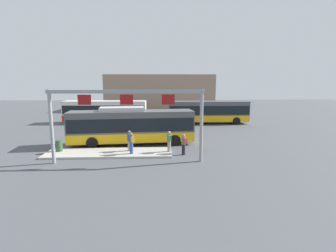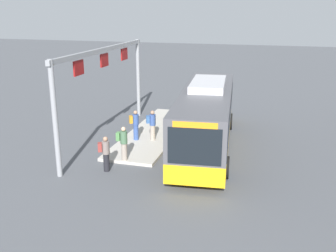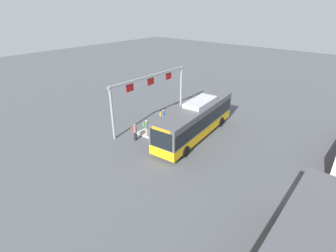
{
  "view_description": "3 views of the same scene",
  "coord_description": "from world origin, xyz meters",
  "px_view_note": "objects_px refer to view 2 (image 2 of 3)",
  "views": [
    {
      "loc": [
        2.31,
        -23.72,
        5.7
      ],
      "look_at": [
        3.29,
        -1.26,
        1.89
      ],
      "focal_mm": 27.84,
      "sensor_mm": 36.0,
      "label": 1
    },
    {
      "loc": [
        19.55,
        3.37,
        7.25
      ],
      "look_at": [
        1.44,
        -1.69,
        1.46
      ],
      "focal_mm": 41.55,
      "sensor_mm": 36.0,
      "label": 2
    },
    {
      "loc": [
        18.73,
        12.29,
        11.73
      ],
      "look_at": [
        2.52,
        -1.33,
        1.55
      ],
      "focal_mm": 27.18,
      "sensor_mm": 36.0,
      "label": 3
    }
  ],
  "objects_px": {
    "person_waiting_near": "(123,142)",
    "person_waiting_mid": "(152,124)",
    "bus_main": "(206,114)",
    "trash_bin": "(179,107)",
    "person_boarding": "(105,153)",
    "person_waiting_far": "(135,124)"
  },
  "relations": [
    {
      "from": "person_waiting_mid",
      "to": "trash_bin",
      "type": "xyz_separation_m",
      "value": [
        -5.7,
        0.11,
        -0.44
      ]
    },
    {
      "from": "person_waiting_near",
      "to": "person_waiting_far",
      "type": "height_order",
      "value": "same"
    },
    {
      "from": "trash_bin",
      "to": "bus_main",
      "type": "bearing_deg",
      "value": 27.09
    },
    {
      "from": "person_waiting_near",
      "to": "trash_bin",
      "type": "xyz_separation_m",
      "value": [
        -8.9,
        0.53,
        -0.44
      ]
    },
    {
      "from": "person_boarding",
      "to": "person_waiting_mid",
      "type": "xyz_separation_m",
      "value": [
        -4.34,
        0.84,
        0.16
      ]
    },
    {
      "from": "person_waiting_near",
      "to": "trash_bin",
      "type": "bearing_deg",
      "value": 82.27
    },
    {
      "from": "trash_bin",
      "to": "person_waiting_far",
      "type": "bearing_deg",
      "value": -9.67
    },
    {
      "from": "person_boarding",
      "to": "person_waiting_far",
      "type": "bearing_deg",
      "value": 66.72
    },
    {
      "from": "bus_main",
      "to": "person_waiting_near",
      "type": "xyz_separation_m",
      "value": [
        3.3,
        -3.4,
        -0.76
      ]
    },
    {
      "from": "bus_main",
      "to": "person_waiting_mid",
      "type": "bearing_deg",
      "value": -93.81
    },
    {
      "from": "person_waiting_near",
      "to": "person_waiting_mid",
      "type": "relative_size",
      "value": 1.0
    },
    {
      "from": "person_waiting_near",
      "to": "person_waiting_mid",
      "type": "distance_m",
      "value": 3.23
    },
    {
      "from": "bus_main",
      "to": "person_waiting_far",
      "type": "relative_size",
      "value": 6.87
    },
    {
      "from": "person_waiting_near",
      "to": "person_waiting_mid",
      "type": "height_order",
      "value": "same"
    },
    {
      "from": "person_boarding",
      "to": "bus_main",
      "type": "bearing_deg",
      "value": 25.07
    },
    {
      "from": "bus_main",
      "to": "person_waiting_mid",
      "type": "relative_size",
      "value": 6.87
    },
    {
      "from": "bus_main",
      "to": "person_boarding",
      "type": "bearing_deg",
      "value": -46.35
    },
    {
      "from": "person_waiting_mid",
      "to": "trash_bin",
      "type": "height_order",
      "value": "person_waiting_mid"
    },
    {
      "from": "person_boarding",
      "to": "person_waiting_far",
      "type": "distance_m",
      "value": 4.09
    },
    {
      "from": "person_waiting_near",
      "to": "trash_bin",
      "type": "height_order",
      "value": "person_waiting_near"
    },
    {
      "from": "bus_main",
      "to": "person_waiting_far",
      "type": "bearing_deg",
      "value": -90.62
    },
    {
      "from": "person_waiting_near",
      "to": "person_waiting_far",
      "type": "distance_m",
      "value": 3.0
    }
  ]
}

